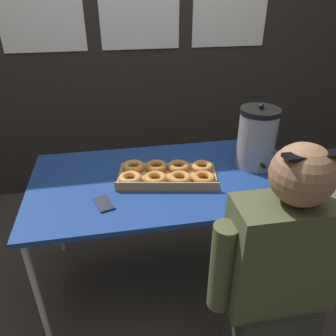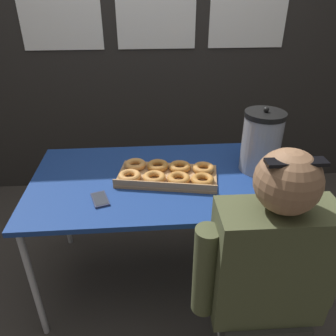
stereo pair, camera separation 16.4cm
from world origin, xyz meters
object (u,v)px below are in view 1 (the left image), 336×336
cell_phone (104,203)px  person_seated (277,283)px  donut_box (167,174)px  coffee_urn (257,138)px

cell_phone → person_seated: (0.70, -0.47, -0.17)m
donut_box → person_seated: person_seated is taller
coffee_urn → person_seated: person_seated is taller
donut_box → cell_phone: donut_box is taller
coffee_urn → person_seated: bearing=-103.9°
donut_box → person_seated: bearing=-51.6°
donut_box → cell_phone: bearing=-140.7°
donut_box → cell_phone: (-0.35, -0.19, -0.02)m
coffee_urn → cell_phone: 0.93m
coffee_urn → person_seated: (-0.18, -0.72, -0.34)m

